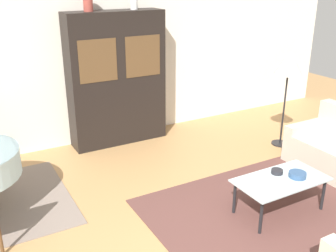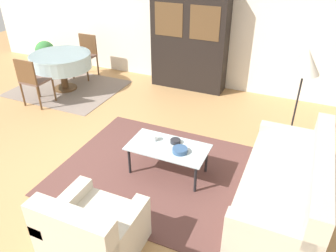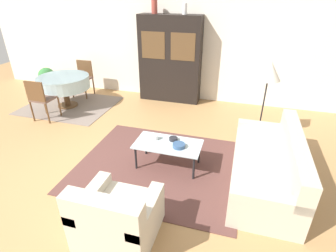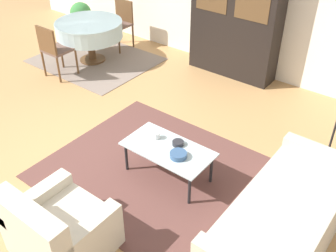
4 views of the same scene
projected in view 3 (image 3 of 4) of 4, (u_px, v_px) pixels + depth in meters
ground_plane at (92, 170)px, 4.27m from camera, size 14.00×14.00×0.00m
wall_back at (159, 45)px, 6.73m from camera, size 10.00×0.06×2.70m
area_rug at (159, 165)px, 4.39m from camera, size 2.66×2.25×0.01m
dining_rug at (70, 105)px, 6.64m from camera, size 2.14×1.77×0.01m
couch at (268, 167)px, 3.86m from camera, size 0.90×2.04×0.83m
armchair at (117, 218)px, 3.00m from camera, size 0.88×0.80×0.80m
coffee_table at (168, 146)px, 4.21m from camera, size 1.07×0.57×0.42m
display_cabinet at (170, 60)px, 6.55m from camera, size 1.54×0.43×2.11m
dining_table at (64, 83)px, 6.33m from camera, size 1.22×1.22×0.76m
dining_chair_near at (41, 97)px, 5.66m from camera, size 0.44×0.44×0.93m
dining_chair_far at (83, 76)px, 7.07m from camera, size 0.44×0.44×0.93m
floor_lamp at (269, 73)px, 4.65m from camera, size 0.42×0.42×1.53m
cup at (155, 137)px, 4.28m from camera, size 0.09×0.09×0.08m
bowl at (179, 146)px, 4.08m from camera, size 0.20×0.20×0.06m
bowl_small at (173, 139)px, 4.27m from camera, size 0.14×0.14×0.05m
vase_tall at (154, 6)px, 6.09m from camera, size 0.14×0.14×0.31m
vase_short at (185, 9)px, 5.92m from camera, size 0.11×0.11×0.24m
potted_plant at (47, 78)px, 7.52m from camera, size 0.46×0.46×0.65m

